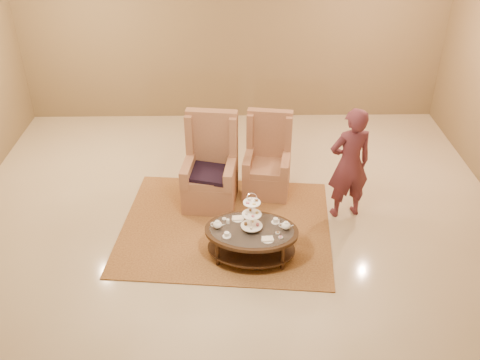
{
  "coord_description": "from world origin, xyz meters",
  "views": [
    {
      "loc": [
        -0.02,
        -5.86,
        4.66
      ],
      "look_at": [
        0.08,
        0.2,
        0.84
      ],
      "focal_mm": 40.0,
      "sensor_mm": 36.0,
      "label": 1
    }
  ],
  "objects_px": {
    "tea_table": "(251,234)",
    "armchair_right": "(268,165)",
    "armchair_left": "(211,173)",
    "person": "(350,164)"
  },
  "relations": [
    {
      "from": "tea_table",
      "to": "armchair_left",
      "type": "relative_size",
      "value": 0.93
    },
    {
      "from": "armchair_left",
      "to": "armchair_right",
      "type": "bearing_deg",
      "value": 26.47
    },
    {
      "from": "armchair_left",
      "to": "person",
      "type": "distance_m",
      "value": 2.04
    },
    {
      "from": "tea_table",
      "to": "armchair_right",
      "type": "bearing_deg",
      "value": 86.28
    },
    {
      "from": "tea_table",
      "to": "armchair_right",
      "type": "height_order",
      "value": "armchair_right"
    },
    {
      "from": "armchair_right",
      "to": "person",
      "type": "relative_size",
      "value": 0.75
    },
    {
      "from": "armchair_left",
      "to": "tea_table",
      "type": "bearing_deg",
      "value": -60.24
    },
    {
      "from": "tea_table",
      "to": "armchair_right",
      "type": "xyz_separation_m",
      "value": [
        0.31,
        1.66,
        0.06
      ]
    },
    {
      "from": "tea_table",
      "to": "armchair_right",
      "type": "relative_size",
      "value": 1.03
    },
    {
      "from": "tea_table",
      "to": "armchair_right",
      "type": "distance_m",
      "value": 1.69
    }
  ]
}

